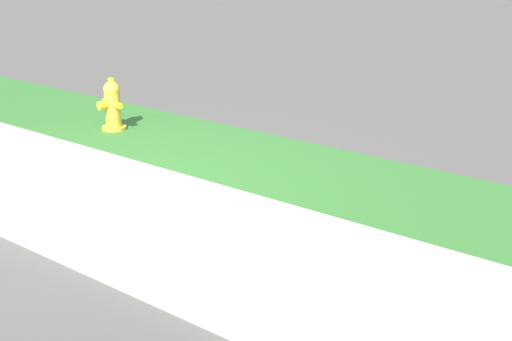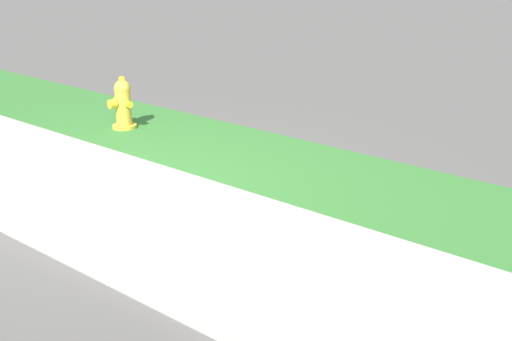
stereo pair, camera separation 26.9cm
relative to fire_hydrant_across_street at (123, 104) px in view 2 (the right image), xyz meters
The scene contains 5 objects.
ground_plane 2.55m from the fire_hydrant_across_street, 43.91° to the right, with size 120.00×120.00×0.00m, color #5B5956.
sidewalk_pavement 2.55m from the fire_hydrant_across_street, 43.91° to the right, with size 18.00×2.02×0.01m, color #BCB7AD.
grass_verge 1.86m from the fire_hydrant_across_street, ahead, with size 18.00×1.87×0.01m, color #387A33.
street_curb 3.39m from the fire_hydrant_across_street, 57.37° to the right, with size 18.00×0.16×0.12m, color #BCB7AD.
fire_hydrant_across_street is the anchor object (origin of this frame).
Camera 2 is at (5.61, -4.02, 2.52)m, focal length 50.00 mm.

